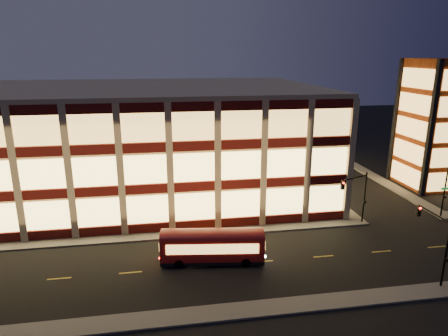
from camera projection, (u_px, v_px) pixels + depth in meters
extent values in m
plane|color=black|center=(154.00, 241.00, 41.22)|extent=(200.00, 200.00, 0.00)
cube|color=#514F4C|center=(125.00, 238.00, 41.68)|extent=(54.00, 2.00, 0.15)
cube|color=#514F4C|center=(307.00, 180.00, 60.92)|extent=(2.00, 30.00, 0.15)
cube|color=#514F4C|center=(373.00, 176.00, 62.63)|extent=(2.00, 30.00, 0.15)
cube|color=#514F4C|center=(153.00, 320.00, 28.88)|extent=(100.00, 2.00, 0.15)
cube|color=tan|center=(130.00, 141.00, 54.94)|extent=(50.00, 30.00, 14.00)
cube|color=tan|center=(126.00, 88.00, 52.94)|extent=(50.40, 30.40, 0.50)
cube|color=#470C0A|center=(125.00, 229.00, 42.36)|extent=(50.10, 0.25, 1.00)
cube|color=#FFD46B|center=(124.00, 211.00, 41.80)|extent=(49.00, 0.20, 3.00)
cube|color=#470C0A|center=(301.00, 176.00, 60.62)|extent=(0.25, 30.10, 1.00)
cube|color=#FFD46B|center=(302.00, 163.00, 60.04)|extent=(0.20, 29.00, 3.00)
cube|color=#470C0A|center=(122.00, 190.00, 41.14)|extent=(50.10, 0.25, 1.00)
cube|color=#FFD46B|center=(121.00, 171.00, 40.58)|extent=(49.00, 0.20, 3.00)
cube|color=#470C0A|center=(303.00, 148.00, 59.40)|extent=(0.25, 30.10, 1.00)
cube|color=#FFD46B|center=(304.00, 134.00, 58.82)|extent=(0.20, 29.00, 3.00)
cube|color=#470C0A|center=(119.00, 149.00, 39.93)|extent=(50.10, 0.25, 1.00)
cube|color=#FFD46B|center=(117.00, 128.00, 39.36)|extent=(49.00, 0.20, 3.00)
cube|color=#470C0A|center=(305.00, 119.00, 58.19)|extent=(0.25, 30.10, 1.00)
cube|color=#FFD46B|center=(305.00, 104.00, 57.60)|extent=(0.20, 29.00, 3.00)
cube|color=#8C3814|center=(438.00, 124.00, 56.36)|extent=(8.00, 8.00, 18.00)
cube|color=black|center=(431.00, 130.00, 51.95)|extent=(0.60, 0.60, 18.00)
cube|color=black|center=(396.00, 120.00, 59.53)|extent=(0.60, 0.60, 18.00)
cube|color=black|center=(444.00, 119.00, 60.78)|extent=(0.60, 0.60, 18.00)
cube|color=#F3B355|center=(405.00, 174.00, 57.72)|extent=(0.16, 6.60, 2.60)
cube|color=#F3B355|center=(408.00, 151.00, 56.78)|extent=(0.16, 6.60, 2.60)
cube|color=#F3B355|center=(411.00, 128.00, 55.84)|extent=(0.16, 6.60, 2.60)
cube|color=#F3B355|center=(414.00, 103.00, 54.90)|extent=(0.16, 6.60, 2.60)
cube|color=#F3B355|center=(418.00, 78.00, 53.96)|extent=(0.16, 6.60, 2.60)
cylinder|color=black|center=(364.00, 198.00, 44.82)|extent=(0.18, 0.18, 6.00)
cylinder|color=black|center=(355.00, 178.00, 43.09)|extent=(3.56, 1.63, 0.14)
cube|color=black|center=(343.00, 185.00, 42.25)|extent=(0.32, 0.32, 0.95)
sphere|color=#FF0C05|center=(344.00, 183.00, 41.99)|extent=(0.20, 0.20, 0.20)
cube|color=black|center=(365.00, 202.00, 44.75)|extent=(0.25, 0.18, 0.28)
cylinder|color=black|center=(444.00, 193.00, 46.39)|extent=(0.18, 0.18, 6.00)
cube|color=black|center=(445.00, 197.00, 46.31)|extent=(0.25, 0.18, 0.28)
cube|color=#0C7226|center=(446.00, 189.00, 46.08)|extent=(1.20, 0.06, 0.28)
cylinder|color=black|center=(446.00, 254.00, 32.21)|extent=(0.18, 0.18, 6.00)
cylinder|color=black|center=(434.00, 214.00, 33.36)|extent=(0.14, 4.00, 0.14)
cube|color=black|center=(419.00, 211.00, 35.40)|extent=(0.32, 0.32, 0.95)
sphere|color=#FF0C05|center=(420.00, 208.00, 35.14)|extent=(0.20, 0.20, 0.20)
cube|color=black|center=(447.00, 260.00, 32.13)|extent=(0.25, 0.18, 0.28)
cube|color=#8D0807|center=(212.00, 246.00, 36.67)|extent=(9.65, 3.57, 2.17)
cube|color=black|center=(213.00, 258.00, 37.03)|extent=(9.65, 3.57, 0.33)
cylinder|color=black|center=(179.00, 264.00, 35.91)|extent=(0.88, 0.39, 0.85)
cylinder|color=black|center=(181.00, 252.00, 37.90)|extent=(0.88, 0.39, 0.85)
cylinder|color=black|center=(246.00, 262.00, 36.10)|extent=(0.88, 0.39, 0.85)
cylinder|color=black|center=(244.00, 252.00, 38.09)|extent=(0.88, 0.39, 0.85)
cube|color=#F3B355|center=(212.00, 249.00, 35.44)|extent=(8.23, 1.15, 0.94)
cube|color=#F3B355|center=(212.00, 237.00, 37.76)|extent=(8.23, 1.15, 0.94)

